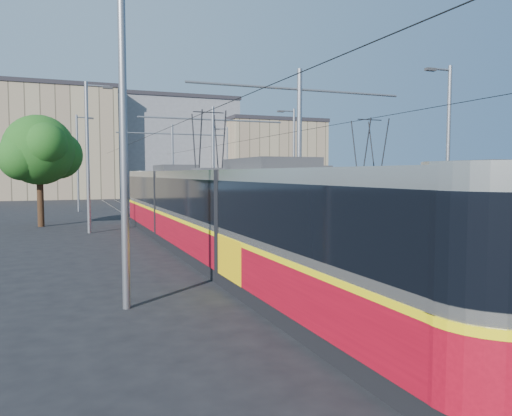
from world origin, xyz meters
name	(u,v)px	position (x,y,z in m)	size (l,w,h in m)	color
ground	(438,299)	(0.00, 0.00, 0.00)	(160.00, 160.00, 0.00)	black
platform	(228,227)	(0.00, 17.00, 0.15)	(4.00, 50.00, 0.30)	gray
tactile_strip_left	(204,225)	(-1.45, 17.00, 0.30)	(0.70, 50.00, 0.01)	gray
tactile_strip_right	(252,223)	(1.45, 17.00, 0.30)	(0.70, 50.00, 0.01)	gray
rails	(228,229)	(0.00, 17.00, 0.02)	(8.71, 70.00, 0.03)	gray
track_arrow	(395,359)	(-3.60, -3.00, 0.01)	(1.20, 5.00, 0.01)	silver
tram_left	(209,212)	(-3.60, 8.47, 1.71)	(2.43, 29.54, 5.50)	black
tram_right	(368,204)	(3.60, 8.46, 1.86)	(2.43, 30.05, 5.50)	black
catenary	(246,147)	(0.00, 14.15, 4.52)	(9.20, 70.00, 7.00)	gray
street_lamps	(209,158)	(0.00, 21.00, 4.18)	(15.18, 38.22, 8.00)	gray
shelter	(267,211)	(0.19, 11.80, 1.41)	(0.87, 1.10, 2.12)	black
tree	(44,152)	(-9.74, 22.65, 4.49)	(4.58, 4.23, 6.65)	#382314
building_left	(50,143)	(-10.00, 60.00, 7.10)	(16.32, 12.24, 14.19)	tan
building_centre	(167,147)	(6.00, 64.00, 7.01)	(18.36, 14.28, 13.99)	gray
building_right	(270,158)	(20.00, 58.00, 5.50)	(14.28, 10.20, 10.98)	tan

